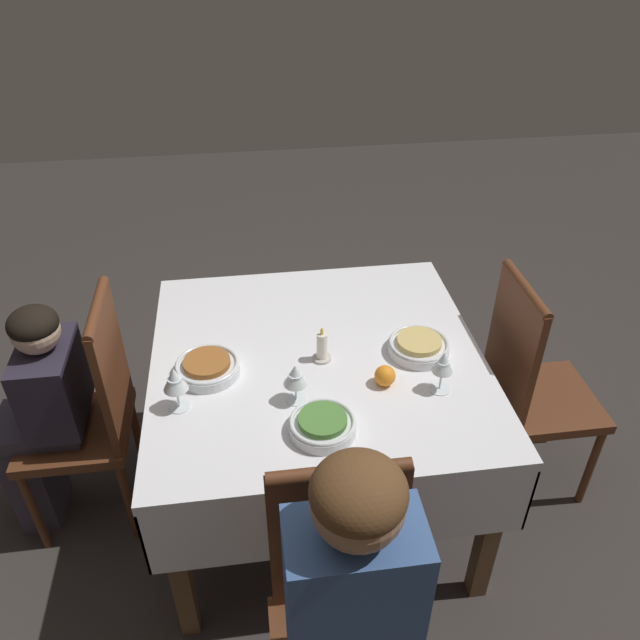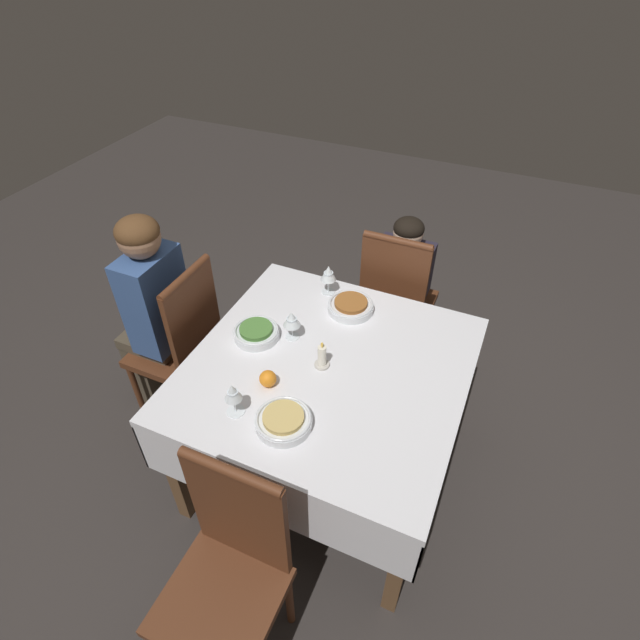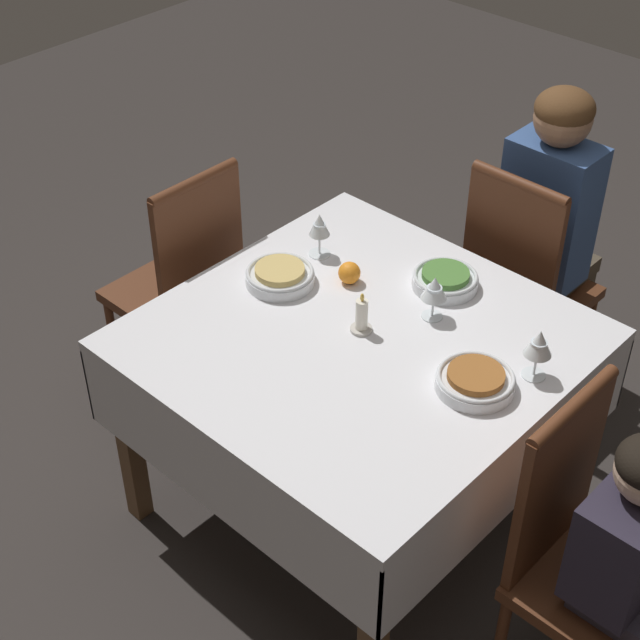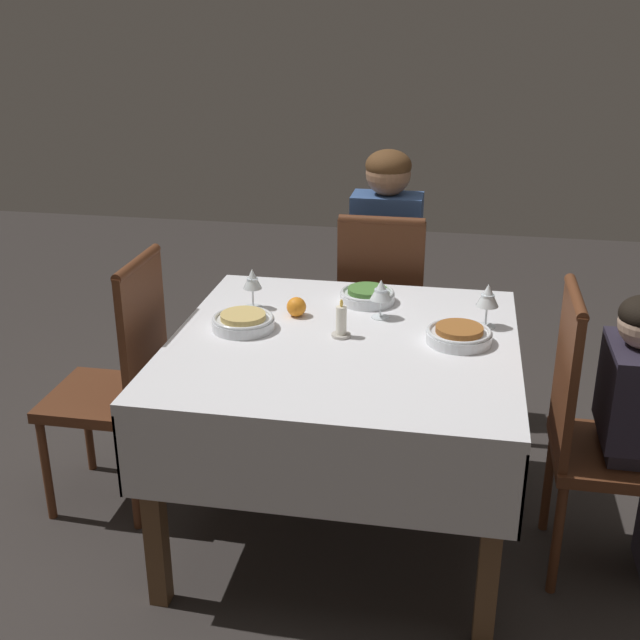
{
  "view_description": "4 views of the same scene",
  "coord_description": "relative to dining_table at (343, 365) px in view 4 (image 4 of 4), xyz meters",
  "views": [
    {
      "loc": [
        -1.68,
        0.22,
        2.1
      ],
      "look_at": [
        -0.01,
        -0.01,
        0.89
      ],
      "focal_mm": 35.0,
      "sensor_mm": 36.0,
      "label": 1
    },
    {
      "loc": [
        0.56,
        -1.35,
        2.25
      ],
      "look_at": [
        -0.08,
        0.09,
        0.89
      ],
      "focal_mm": 28.0,
      "sensor_mm": 36.0,
      "label": 2
    },
    {
      "loc": [
        1.68,
        1.42,
        2.52
      ],
      "look_at": [
        0.1,
        -0.07,
        0.81
      ],
      "focal_mm": 55.0,
      "sensor_mm": 36.0,
      "label": 3
    },
    {
      "loc": [
        2.42,
        0.36,
        1.8
      ],
      "look_at": [
        0.1,
        -0.06,
        0.84
      ],
      "focal_mm": 45.0,
      "sensor_mm": 36.0,
      "label": 4
    }
  ],
  "objects": [
    {
      "name": "wine_glass_north",
      "position": [
        -0.2,
        0.46,
        0.21
      ],
      "size": [
        0.08,
        0.08,
        0.16
      ],
      "color": "white",
      "rests_on": "dining_table"
    },
    {
      "name": "dining_table",
      "position": [
        0.0,
        0.0,
        0.0
      ],
      "size": [
        1.14,
        1.15,
        0.74
      ],
      "color": "silver",
      "rests_on": "ground_plane"
    },
    {
      "name": "orange_fruit",
      "position": [
        -0.18,
        -0.2,
        0.13
      ],
      "size": [
        0.07,
        0.07,
        0.07
      ],
      "primitive_type": "sphere",
      "color": "orange",
      "rests_on": "dining_table"
    },
    {
      "name": "bowl_west",
      "position": [
        -0.36,
        0.03,
        0.12
      ],
      "size": [
        0.2,
        0.2,
        0.06
      ],
      "color": "silver",
      "rests_on": "dining_table"
    },
    {
      "name": "bowl_south",
      "position": [
        -0.03,
        -0.35,
        0.12
      ],
      "size": [
        0.21,
        0.21,
        0.06
      ],
      "color": "silver",
      "rests_on": "dining_table"
    },
    {
      "name": "person_adult_denim",
      "position": [
        -0.97,
        0.04,
        0.04
      ],
      "size": [
        0.34,
        0.3,
        1.21
      ],
      "rotation": [
        0.0,
        0.0,
        -1.57
      ],
      "color": "#4C4233",
      "rests_on": "ground_plane"
    },
    {
      "name": "ground_plane",
      "position": [
        0.0,
        0.0,
        -0.64
      ],
      "size": [
        8.0,
        8.0,
        0.0
      ],
      "primitive_type": "plane",
      "color": "#332D2B"
    },
    {
      "name": "candle_centerpiece",
      "position": [
        -0.02,
        -0.01,
        0.14
      ],
      "size": [
        0.06,
        0.06,
        0.13
      ],
      "color": "beige",
      "rests_on": "dining_table"
    },
    {
      "name": "chair_north",
      "position": [
        0.06,
        0.82,
        -0.12
      ],
      "size": [
        0.39,
        0.39,
        0.97
      ],
      "rotation": [
        0.0,
        0.0,
        3.14
      ],
      "color": "#562D19",
      "rests_on": "ground_plane"
    },
    {
      "name": "wine_glass_south",
      "position": [
        -0.23,
        -0.37,
        0.2
      ],
      "size": [
        0.07,
        0.07,
        0.15
      ],
      "color": "white",
      "rests_on": "dining_table"
    },
    {
      "name": "bowl_north",
      "position": [
        -0.04,
        0.38,
        0.12
      ],
      "size": [
        0.22,
        0.22,
        0.06
      ],
      "color": "silver",
      "rests_on": "dining_table"
    },
    {
      "name": "wine_glass_west",
      "position": [
        -0.22,
        0.1,
        0.2
      ],
      "size": [
        0.08,
        0.08,
        0.14
      ],
      "color": "white",
      "rests_on": "dining_table"
    },
    {
      "name": "chair_south",
      "position": [
        -0.01,
        -0.82,
        -0.12
      ],
      "size": [
        0.39,
        0.39,
        0.97
      ],
      "color": "#562D19",
      "rests_on": "ground_plane"
    },
    {
      "name": "chair_west",
      "position": [
        -0.82,
        0.04,
        -0.12
      ],
      "size": [
        0.39,
        0.39,
        0.97
      ],
      "rotation": [
        0.0,
        0.0,
        -1.57
      ],
      "color": "#562D19",
      "rests_on": "ground_plane"
    }
  ]
}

